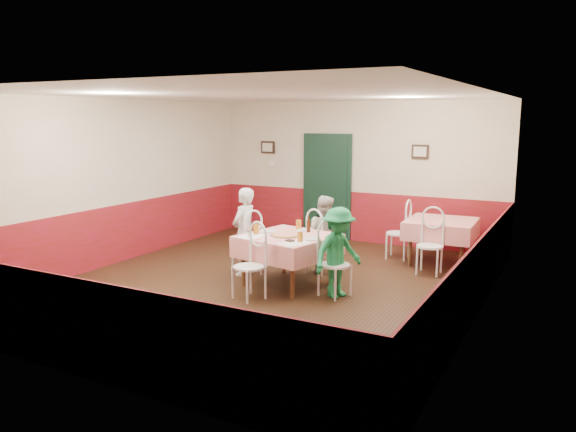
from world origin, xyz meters
The scene contains 39 objects.
floor centered at (0.00, 0.00, 0.00)m, with size 7.00×7.00×0.00m, color black.
ceiling centered at (0.00, 0.00, 2.80)m, with size 7.00×7.00×0.00m, color white.
back_wall centered at (0.00, 3.50, 1.40)m, with size 6.00×0.10×2.80m, color beige.
front_wall centered at (0.00, -3.50, 1.40)m, with size 6.00×0.10×2.80m, color beige.
left_wall centered at (-3.00, 0.00, 1.40)m, with size 0.10×7.00×2.80m, color beige.
right_wall centered at (3.00, 0.00, 1.40)m, with size 0.10×7.00×2.80m, color beige.
wainscot_back centered at (0.00, 3.48, 0.50)m, with size 6.00×0.03×1.00m, color maroon.
wainscot_front centered at (0.00, -3.48, 0.50)m, with size 6.00×0.03×1.00m, color maroon.
wainscot_left centered at (-2.98, 0.00, 0.50)m, with size 0.03×7.00×1.00m, color maroon.
wainscot_right centered at (2.98, 0.00, 0.50)m, with size 0.03×7.00×1.00m, color maroon.
door centered at (-0.60, 3.45, 1.05)m, with size 0.96×0.06×2.10m, color black.
picture_left centered at (-2.00, 3.45, 1.85)m, with size 0.32×0.03×0.26m, color black.
picture_right centered at (1.30, 3.45, 1.85)m, with size 0.32×0.03×0.26m, color black.
thermostat centered at (-1.90, 3.45, 1.50)m, with size 0.10×0.03×0.10m, color white.
main_table centered at (0.25, 0.14, 0.38)m, with size 1.22×1.22×0.77m, color red.
second_table centered at (1.97, 2.49, 0.38)m, with size 1.12×1.12×0.77m, color red.
chair_left centered at (-0.58, 0.31, 0.45)m, with size 0.42×0.42×0.90m, color white, non-canonical shape.
chair_right centered at (1.08, -0.03, 0.45)m, with size 0.42×0.42×0.90m, color white, non-canonical shape.
chair_far centered at (0.42, 0.98, 0.45)m, with size 0.42×0.42×0.90m, color white, non-canonical shape.
chair_near centered at (0.08, -0.69, 0.45)m, with size 0.42×0.42×0.90m, color white, non-canonical shape.
chair_second_a centered at (1.22, 2.49, 0.45)m, with size 0.42×0.42×0.90m, color white, non-canonical shape.
chair_second_b centered at (1.97, 1.74, 0.45)m, with size 0.42×0.42×0.90m, color white, non-canonical shape.
pizza centered at (0.24, 0.11, 0.78)m, with size 0.45×0.45×0.03m, color #B74723.
plate_left centered at (-0.14, 0.23, 0.77)m, with size 0.25×0.25×0.01m, color white.
plate_right centered at (0.68, 0.06, 0.77)m, with size 0.25×0.25×0.01m, color white.
plate_far centered at (0.31, 0.56, 0.77)m, with size 0.25×0.25×0.01m, color white.
glass_a centered at (-0.21, -0.01, 0.84)m, with size 0.08×0.08×0.15m, color #BF7219.
glass_b centered at (0.61, -0.16, 0.83)m, with size 0.08×0.08×0.14m, color #BF7219.
glass_c centered at (0.20, 0.59, 0.84)m, with size 0.08×0.08×0.15m, color #BF7219.
beer_bottle centered at (0.42, 0.49, 0.87)m, with size 0.06×0.06×0.22m, color #381C0A.
shaker_a centered at (-0.24, -0.18, 0.81)m, with size 0.04×0.04×0.09m, color silver.
shaker_b centered at (-0.20, -0.23, 0.81)m, with size 0.04×0.04×0.09m, color silver.
shaker_c centered at (-0.25, -0.10, 0.81)m, with size 0.04×0.04×0.09m, color #B23319.
menu_left centered at (-0.19, -0.17, 0.76)m, with size 0.30×0.40×0.00m, color white.
menu_right centered at (0.57, -0.28, 0.76)m, with size 0.30×0.40×0.00m, color white.
wallet centered at (0.47, -0.21, 0.77)m, with size 0.11×0.09×0.02m, color black.
diner_left centered at (-0.63, 0.32, 0.70)m, with size 0.51×0.33×1.40m, color gray.
diner_far centered at (0.43, 1.03, 0.63)m, with size 0.61×0.48×1.26m, color gray.
diner_right centered at (1.13, -0.04, 0.64)m, with size 0.82×0.47×1.27m, color gray.
Camera 1 is at (4.07, -7.04, 2.48)m, focal length 35.00 mm.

